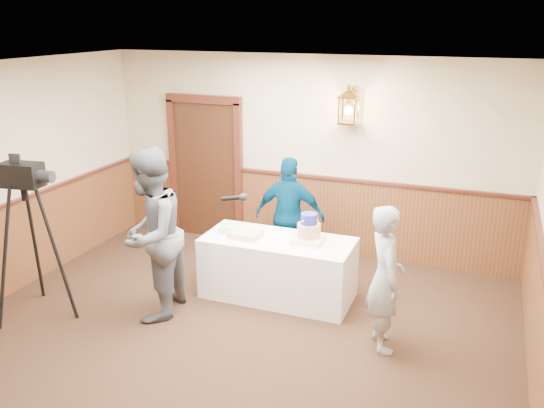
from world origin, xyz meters
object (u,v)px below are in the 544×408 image
Objects in this scene: interviewer at (151,235)px; assistant_p at (290,216)px; sheet_cake_yellow at (246,234)px; tv_camera_rig at (32,249)px; display_table at (278,268)px; baker at (385,278)px; sheet_cake_green at (232,228)px; tiered_cake at (309,231)px.

interviewer is 1.23× the size of assistant_p.
sheet_cake_yellow is 2.42m from tv_camera_rig.
interviewer reaches higher than sheet_cake_yellow.
sheet_cake_yellow is at bearing 66.25° from assistant_p.
baker is at bearing -25.51° from display_table.
sheet_cake_yellow is at bearing -30.03° from sheet_cake_green.
interviewer is at bearing 12.96° from tv_camera_rig.
baker reaches higher than tiered_cake.
sheet_cake_yellow is 0.20× the size of tv_camera_rig.
tiered_cake is at bearing 6.36° from display_table.
assistant_p reaches higher than sheet_cake_green.
display_table is 6.19× the size of sheet_cake_green.
assistant_p is at bearing 34.77° from tv_camera_rig.
sheet_cake_yellow is 0.19× the size of interviewer.
display_table is at bearing 39.51° from baker.
sheet_cake_green is 0.18× the size of assistant_p.
baker is 0.98× the size of assistant_p.
sheet_cake_green is at bearing 174.87° from display_table.
tiered_cake is at bearing 9.39° from sheet_cake_yellow.
sheet_cake_yellow is (-0.39, -0.08, 0.41)m from display_table.
sheet_cake_yellow is 0.86m from assistant_p.
sheet_cake_green is at bearing 31.35° from tv_camera_rig.
interviewer is (-1.16, -0.93, 0.60)m from display_table.
sheet_cake_yellow reaches higher than display_table.
tiered_cake is at bearing 120.03° from assistant_p.
sheet_cake_green reaches higher than display_table.
tiered_cake is at bearing 19.46° from tv_camera_rig.
display_table is 1.17× the size of baker.
baker reaches higher than sheet_cake_green.
tiered_cake is 0.18× the size of interviewer.
interviewer is 1.09× the size of tv_camera_rig.
tv_camera_rig is at bearing -149.68° from display_table.
display_table is 2.82m from tv_camera_rig.
sheet_cake_yellow is at bearing 46.90° from baker.
assistant_p is at bearing 98.53° from display_table.
interviewer is (-0.53, -0.98, 0.19)m from sheet_cake_green.
display_table is at bearing 93.64° from assistant_p.
sheet_cake_yellow is at bearing -170.61° from tiered_cake.
sheet_cake_yellow is (-0.75, -0.12, -0.10)m from tiered_cake.
tiered_cake is 1.22× the size of sheet_cake_green.
sheet_cake_green is at bearing 144.47° from interviewer.
tiered_cake is at bearing 30.49° from baker.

